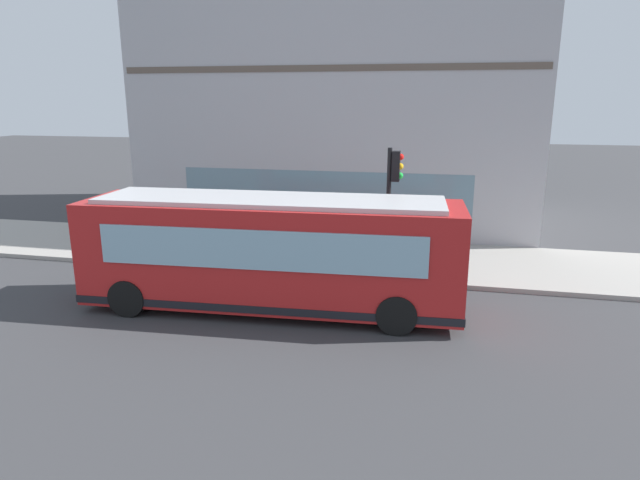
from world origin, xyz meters
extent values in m
plane|color=#38383A|center=(0.00, 0.00, 0.00)|extent=(120.00, 120.00, 0.00)
cube|color=#9E9991|center=(5.06, 0.00, 0.07)|extent=(4.91, 40.00, 0.15)
cube|color=#A8A8AD|center=(12.49, 0.00, 6.06)|extent=(9.95, 16.58, 12.12)
cube|color=brown|center=(7.66, 0.00, 6.66)|extent=(0.36, 16.25, 0.24)
cube|color=slate|center=(7.56, 0.00, 1.60)|extent=(0.12, 11.61, 2.40)
cube|color=red|center=(-0.03, -0.22, 1.60)|extent=(2.99, 10.11, 2.70)
cube|color=silver|center=(-0.03, -0.22, 3.01)|extent=(2.57, 9.09, 0.12)
cube|color=#8CB2C6|center=(-0.28, 4.76, 2.05)|extent=(2.20, 0.19, 1.20)
cube|color=#8CB2C6|center=(1.24, -0.15, 2.00)|extent=(0.47, 8.19, 1.00)
cube|color=#8CB2C6|center=(-1.30, -0.28, 2.00)|extent=(0.47, 8.19, 1.00)
cube|color=black|center=(-0.03, -0.22, 0.43)|extent=(3.04, 10.15, 0.20)
cylinder|color=black|center=(0.94, 3.44, 0.50)|extent=(0.35, 1.01, 1.00)
cylinder|color=black|center=(-1.36, 3.32, 0.50)|extent=(0.35, 1.01, 1.00)
cylinder|color=black|center=(1.29, -3.56, 0.50)|extent=(0.35, 1.01, 1.00)
cylinder|color=black|center=(-1.01, -3.67, 0.50)|extent=(0.35, 1.01, 1.00)
cylinder|color=black|center=(3.01, -3.03, 2.15)|extent=(0.14, 0.14, 4.00)
cube|color=black|center=(3.01, -3.22, 3.60)|extent=(0.32, 0.24, 0.90)
sphere|color=red|center=(3.01, -3.35, 3.88)|extent=(0.20, 0.20, 0.20)
sphere|color=yellow|center=(3.01, -3.35, 3.60)|extent=(0.20, 0.20, 0.20)
sphere|color=green|center=(3.01, -3.35, 3.32)|extent=(0.20, 0.20, 0.20)
cylinder|color=red|center=(5.46, -2.01, 0.43)|extent=(0.24, 0.24, 0.55)
sphere|color=red|center=(5.46, -2.01, 0.78)|extent=(0.22, 0.22, 0.22)
cylinder|color=red|center=(5.46, -2.18, 0.48)|extent=(0.10, 0.12, 0.10)
cylinder|color=red|center=(5.63, -2.01, 0.48)|extent=(0.12, 0.10, 0.10)
cylinder|color=silver|center=(4.50, 4.51, 0.55)|extent=(0.14, 0.14, 0.79)
cylinder|color=silver|center=(4.63, 4.63, 0.55)|extent=(0.14, 0.14, 0.79)
cylinder|color=#99994C|center=(4.57, 4.57, 1.26)|extent=(0.32, 0.32, 0.63)
sphere|color=#9E704C|center=(4.57, 4.57, 1.68)|extent=(0.21, 0.21, 0.21)
cylinder|color=silver|center=(5.05, 6.99, 0.55)|extent=(0.14, 0.14, 0.80)
cylinder|color=silver|center=(5.20, 7.08, 0.55)|extent=(0.14, 0.14, 0.80)
cylinder|color=#B23338|center=(5.12, 7.03, 1.27)|extent=(0.32, 0.32, 0.63)
sphere|color=#9E704C|center=(5.12, 7.03, 1.70)|extent=(0.22, 0.22, 0.22)
cylinder|color=black|center=(6.36, 1.28, 0.53)|extent=(0.14, 0.14, 0.76)
cylinder|color=black|center=(6.30, 1.11, 0.53)|extent=(0.14, 0.14, 0.76)
cylinder|color=#3359A5|center=(6.33, 1.20, 1.21)|extent=(0.32, 0.32, 0.60)
sphere|color=brown|center=(6.33, 1.20, 1.61)|extent=(0.20, 0.20, 0.20)
cube|color=#BF3F19|center=(5.09, 0.10, 0.60)|extent=(0.44, 0.40, 0.90)
cube|color=#8CB2C6|center=(5.09, -0.11, 0.78)|extent=(0.35, 0.03, 0.30)
camera|label=1|loc=(-13.45, -4.49, 5.58)|focal=30.67mm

